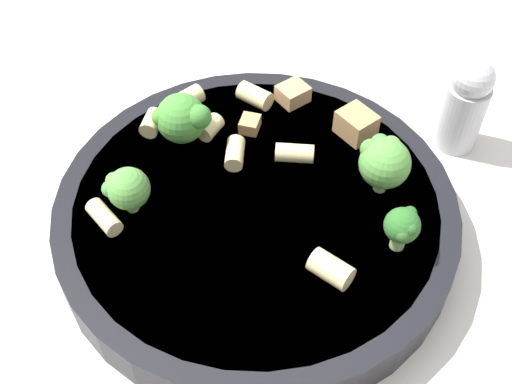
# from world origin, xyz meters

# --- Properties ---
(ground_plane) EXTENTS (2.00, 2.00, 0.00)m
(ground_plane) POSITION_xyz_m (0.00, 0.00, 0.00)
(ground_plane) COLOR beige
(pasta_bowl) EXTENTS (0.30, 0.30, 0.03)m
(pasta_bowl) POSITION_xyz_m (0.00, 0.00, 0.02)
(pasta_bowl) COLOR black
(pasta_bowl) RESTS_ON ground_plane
(broccoli_floret_0) EXTENTS (0.03, 0.03, 0.04)m
(broccoli_floret_0) POSITION_xyz_m (-0.05, -0.08, 0.05)
(broccoli_floret_0) COLOR #84AD60
(broccoli_floret_0) RESTS_ON pasta_bowl
(broccoli_floret_1) EXTENTS (0.04, 0.04, 0.05)m
(broccoli_floret_1) POSITION_xyz_m (0.04, 0.08, 0.06)
(broccoli_floret_1) COLOR #93B766
(broccoli_floret_1) RESTS_ON pasta_bowl
(broccoli_floret_2) EXTENTS (0.02, 0.03, 0.04)m
(broccoli_floret_2) POSITION_xyz_m (0.09, 0.05, 0.06)
(broccoli_floret_2) COLOR #9EC175
(broccoli_floret_2) RESTS_ON pasta_bowl
(broccoli_floret_3) EXTENTS (0.04, 0.04, 0.04)m
(broccoli_floret_3) POSITION_xyz_m (-0.08, -0.01, 0.06)
(broccoli_floret_3) COLOR #84AD60
(broccoli_floret_3) RESTS_ON pasta_bowl
(rigatoni_0) EXTENTS (0.03, 0.03, 0.01)m
(rigatoni_0) POSITION_xyz_m (-0.11, -0.02, 0.04)
(rigatoni_0) COLOR beige
(rigatoni_0) RESTS_ON pasta_bowl
(rigatoni_1) EXTENTS (0.03, 0.03, 0.01)m
(rigatoni_1) POSITION_xyz_m (-0.02, 0.05, 0.04)
(rigatoni_1) COLOR beige
(rigatoni_1) RESTS_ON pasta_bowl
(rigatoni_2) EXTENTS (0.03, 0.01, 0.01)m
(rigatoni_2) POSITION_xyz_m (-0.05, -0.10, 0.04)
(rigatoni_2) COLOR beige
(rigatoni_2) RESTS_ON pasta_bowl
(rigatoni_3) EXTENTS (0.03, 0.03, 0.01)m
(rigatoni_3) POSITION_xyz_m (-0.04, 0.01, 0.04)
(rigatoni_3) COLOR beige
(rigatoni_3) RESTS_ON pasta_bowl
(rigatoni_4) EXTENTS (0.03, 0.02, 0.02)m
(rigatoni_4) POSITION_xyz_m (0.08, 0.00, 0.04)
(rigatoni_4) COLOR beige
(rigatoni_4) RESTS_ON pasta_bowl
(rigatoni_5) EXTENTS (0.02, 0.02, 0.01)m
(rigatoni_5) POSITION_xyz_m (-0.08, 0.01, 0.04)
(rigatoni_5) COLOR beige
(rigatoni_5) RESTS_ON pasta_bowl
(rigatoni_6) EXTENTS (0.03, 0.02, 0.02)m
(rigatoni_6) POSITION_xyz_m (-0.09, 0.06, 0.04)
(rigatoni_6) COLOR beige
(rigatoni_6) RESTS_ON pasta_bowl
(rigatoni_7) EXTENTS (0.02, 0.03, 0.02)m
(rigatoni_7) POSITION_xyz_m (-0.12, 0.02, 0.04)
(rigatoni_7) COLOR beige
(rigatoni_7) RESTS_ON pasta_bowl
(chicken_chunk_0) EXTENTS (0.02, 0.02, 0.01)m
(chicken_chunk_0) POSITION_xyz_m (-0.07, 0.09, 0.04)
(chicken_chunk_0) COLOR tan
(chicken_chunk_0) RESTS_ON pasta_bowl
(chicken_chunk_1) EXTENTS (0.03, 0.02, 0.02)m
(chicken_chunk_1) POSITION_xyz_m (-0.01, 0.11, 0.04)
(chicken_chunk_1) COLOR tan
(chicken_chunk_1) RESTS_ON pasta_bowl
(chicken_chunk_2) EXTENTS (0.02, 0.02, 0.01)m
(chicken_chunk_2) POSITION_xyz_m (-0.06, 0.04, 0.04)
(chicken_chunk_2) COLOR tan
(chicken_chunk_2) RESTS_ON pasta_bowl
(pepper_shaker) EXTENTS (0.04, 0.04, 0.09)m
(pepper_shaker) POSITION_xyz_m (0.03, 0.19, 0.04)
(pepper_shaker) COLOR #B2B2B7
(pepper_shaker) RESTS_ON ground_plane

